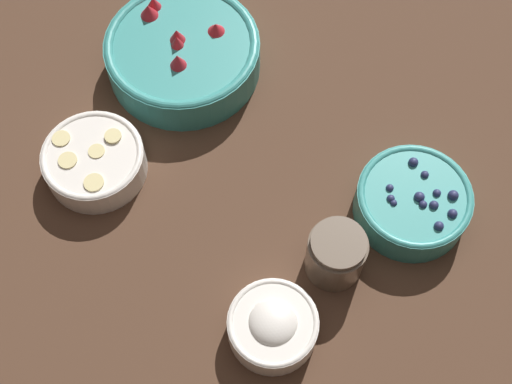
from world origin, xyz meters
name	(u,v)px	position (x,y,z in m)	size (l,w,h in m)	color
ground_plane	(246,153)	(0.00, 0.00, 0.00)	(4.00, 4.00, 0.00)	#4C3323
bowl_strawberries	(183,52)	(-0.19, 0.04, 0.04)	(0.25, 0.25, 0.09)	teal
bowl_blueberries	(413,201)	(0.25, 0.10, 0.03)	(0.17, 0.17, 0.06)	teal
bowl_bananas	(94,160)	(-0.14, -0.18, 0.03)	(0.15, 0.15, 0.05)	white
bowl_cream	(273,326)	(0.23, -0.18, 0.03)	(0.12, 0.12, 0.06)	white
jar_chocolate	(336,255)	(0.22, -0.04, 0.04)	(0.08, 0.08, 0.09)	brown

